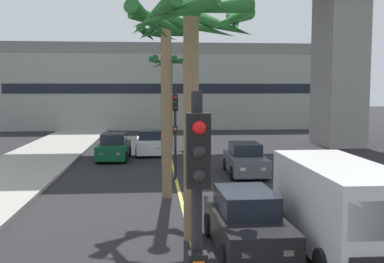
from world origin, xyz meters
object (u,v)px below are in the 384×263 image
(car_queue_second, at_px, (114,147))
(traffic_light_median_near, at_px, (197,233))
(car_queue_front, at_px, (245,160))
(palm_tree_near_median, at_px, (170,74))
(palm_tree_far_median, at_px, (193,43))
(palm_tree_mid_median, at_px, (165,55))
(traffic_light_median_far, at_px, (175,122))
(car_queue_third, at_px, (246,223))
(car_queue_fourth, at_px, (150,143))
(delivery_van, at_px, (339,206))

(car_queue_second, relative_size, traffic_light_median_near, 0.99)
(car_queue_front, xyz_separation_m, traffic_light_median_near, (-4.06, -17.39, 1.99))
(palm_tree_near_median, xyz_separation_m, palm_tree_far_median, (-0.14, -21.62, 0.15))
(traffic_light_median_near, bearing_deg, palm_tree_mid_median, 89.47)
(palm_tree_near_median, relative_size, palm_tree_mid_median, 0.87)
(traffic_light_median_far, relative_size, palm_tree_mid_median, 0.54)
(car_queue_second, xyz_separation_m, traffic_light_median_far, (3.39, -6.59, 1.99))
(traffic_light_median_far, bearing_deg, car_queue_third, -81.39)
(traffic_light_median_far, xyz_separation_m, palm_tree_far_median, (0.08, -8.45, 2.76))
(traffic_light_median_far, distance_m, palm_tree_far_median, 8.89)
(car_queue_fourth, xyz_separation_m, palm_tree_far_median, (1.32, -17.10, 4.76))
(traffic_light_median_near, bearing_deg, car_queue_second, 97.09)
(car_queue_third, xyz_separation_m, car_queue_fourth, (-2.67, 18.02, 0.00))
(car_queue_fourth, relative_size, traffic_light_median_far, 0.99)
(palm_tree_near_median, bearing_deg, delivery_van, -81.59)
(traffic_light_median_near, bearing_deg, palm_tree_near_median, 88.53)
(delivery_van, relative_size, palm_tree_far_median, 0.79)
(palm_tree_mid_median, bearing_deg, palm_tree_near_median, 86.33)
(car_queue_fourth, distance_m, traffic_light_median_near, 25.02)
(car_queue_second, height_order, palm_tree_mid_median, palm_tree_mid_median)
(delivery_van, bearing_deg, traffic_light_median_near, -123.79)
(palm_tree_near_median, bearing_deg, palm_tree_far_median, -90.36)
(car_queue_third, bearing_deg, palm_tree_near_median, 93.07)
(palm_tree_mid_median, bearing_deg, traffic_light_median_near, -90.53)
(car_queue_front, height_order, car_queue_second, same)
(delivery_van, height_order, traffic_light_median_near, traffic_light_median_near)
(car_queue_front, bearing_deg, car_queue_second, 141.59)
(car_queue_front, bearing_deg, traffic_light_median_far, -162.32)
(car_queue_second, relative_size, delivery_van, 0.79)
(car_queue_fourth, xyz_separation_m, palm_tree_near_median, (1.46, 4.52, 4.61))
(car_queue_fourth, bearing_deg, car_queue_second, -136.08)
(car_queue_front, bearing_deg, car_queue_fourth, 122.29)
(delivery_van, xyz_separation_m, palm_tree_mid_median, (-4.00, 14.31, 4.80))
(traffic_light_median_near, bearing_deg, car_queue_front, 76.85)
(palm_tree_mid_median, height_order, palm_tree_far_median, palm_tree_mid_median)
(car_queue_third, distance_m, palm_tree_far_median, 5.03)
(palm_tree_mid_median, bearing_deg, car_queue_second, 142.90)
(car_queue_front, distance_m, car_queue_second, 8.81)
(palm_tree_mid_median, bearing_deg, delivery_van, -74.39)
(delivery_van, distance_m, traffic_light_median_far, 10.75)
(traffic_light_median_near, distance_m, palm_tree_mid_median, 20.85)
(car_queue_front, relative_size, palm_tree_mid_median, 0.53)
(palm_tree_near_median, bearing_deg, car_queue_front, -74.68)
(car_queue_third, height_order, palm_tree_mid_median, palm_tree_mid_median)
(traffic_light_median_far, distance_m, palm_tree_mid_median, 5.48)
(car_queue_second, bearing_deg, delivery_van, -67.05)
(car_queue_fourth, bearing_deg, palm_tree_near_median, 72.11)
(car_queue_fourth, height_order, palm_tree_mid_median, palm_tree_mid_median)
(car_queue_second, height_order, palm_tree_far_median, palm_tree_far_median)
(car_queue_third, relative_size, delivery_van, 0.79)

